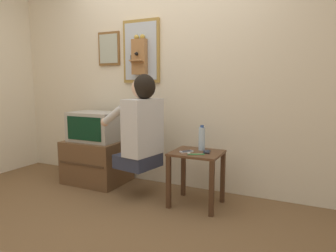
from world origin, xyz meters
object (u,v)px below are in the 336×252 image
person (141,125)px  toothbrush (195,154)px  cell_phone_spare (207,152)px  water_bottle (202,138)px  television (95,126)px  wall_mirror (141,51)px  wall_phone_antique (140,56)px  framed_picture (109,49)px  cell_phone_held (187,151)px

person → toothbrush: 0.65m
cell_phone_spare → water_bottle: size_ratio=0.54×
water_bottle → television: bearing=178.4°
person → toothbrush: size_ratio=6.49×
toothbrush → wall_mirror: bearing=32.9°
water_bottle → toothbrush: water_bottle is taller
wall_phone_antique → framed_picture: (-0.47, 0.04, 0.11)m
wall_phone_antique → framed_picture: framed_picture is taller
person → wall_phone_antique: bearing=41.5°
framed_picture → wall_mirror: wall_mirror is taller
cell_phone_spare → wall_mirror: bearing=143.8°
television → cell_phone_held: (1.23, -0.18, -0.14)m
wall_phone_antique → water_bottle: 1.24m
framed_picture → cell_phone_spare: framed_picture is taller
television → water_bottle: size_ratio=2.33×
cell_phone_held → toothbrush: (0.11, -0.07, 0.00)m
person → wall_mirror: size_ratio=1.32×
framed_picture → wall_mirror: (0.46, -0.00, -0.05)m
television → wall_phone_antique: size_ratio=0.70×
person → cell_phone_spare: (0.68, 0.07, -0.23)m
wall_phone_antique → toothbrush: 1.39m
person → cell_phone_spare: person is taller
water_bottle → framed_picture: bearing=165.4°
wall_phone_antique → toothbrush: (0.87, -0.52, -0.95)m
wall_mirror → cell_phone_spare: (0.95, -0.42, -1.01)m
wall_phone_antique → water_bottle: size_ratio=3.34×
television → wall_mirror: bearing=34.1°
framed_picture → water_bottle: size_ratio=1.63×
wall_phone_antique → cell_phone_spare: wall_phone_antique is taller
wall_phone_antique → water_bottle: (0.87, -0.30, -0.84)m
cell_phone_held → television: bearing=-149.7°
framed_picture → toothbrush: (1.34, -0.56, -1.06)m
person → water_bottle: person is taller
television → framed_picture: size_ratio=1.43×
cell_phone_spare → television: bearing=163.1°
person → water_bottle: 0.63m
person → television: (-0.73, 0.18, -0.09)m
television → wall_mirror: (0.46, 0.31, 0.87)m
cell_phone_spare → toothbrush: bearing=-129.5°
water_bottle → toothbrush: size_ratio=1.68×
television → cell_phone_held: 1.25m
person → wall_mirror: (-0.28, 0.49, 0.78)m
television → cell_phone_spare: bearing=-4.4°
television → wall_mirror: size_ratio=0.80×
framed_picture → cell_phone_held: size_ratio=2.99×
wall_mirror → wall_phone_antique: bearing=-78.6°
framed_picture → wall_mirror: bearing=-0.4°
person → cell_phone_held: bearing=-79.8°
person → wall_mirror: bearing=40.1°
person → cell_phone_spare: size_ratio=7.10×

